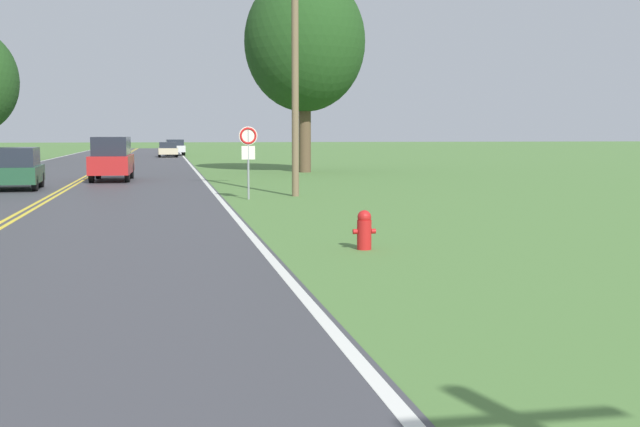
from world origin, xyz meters
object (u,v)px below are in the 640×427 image
object	(u,v)px
traffic_sign	(248,145)
tree_behind_sign	(305,42)
car_dark_green_hatchback_nearest	(15,168)
car_champagne_hatchback_mid_near	(168,149)
car_silver_suv_mid_far	(175,147)
fire_hydrant	(364,230)
car_red_suv_approaching	(112,158)

from	to	relation	value
traffic_sign	tree_behind_sign	size ratio (longest dim) A/B	0.22
traffic_sign	tree_behind_sign	world-z (taller)	tree_behind_sign
car_dark_green_hatchback_nearest	car_champagne_hatchback_mid_near	xyz separation A→B (m)	(5.97, 42.25, -0.11)
car_silver_suv_mid_far	fire_hydrant	bearing A→B (deg)	0.80
car_red_suv_approaching	car_silver_suv_mid_far	bearing A→B (deg)	176.51
tree_behind_sign	car_silver_suv_mid_far	distance (m)	37.65
fire_hydrant	car_dark_green_hatchback_nearest	size ratio (longest dim) A/B	0.20
tree_behind_sign	car_champagne_hatchback_mid_near	bearing A→B (deg)	103.52
fire_hydrant	car_silver_suv_mid_far	world-z (taller)	car_silver_suv_mid_far
traffic_sign	car_dark_green_hatchback_nearest	distance (m)	10.46
car_red_suv_approaching	car_silver_suv_mid_far	xyz separation A→B (m)	(3.40, 42.76, -0.19)
traffic_sign	car_champagne_hatchback_mid_near	size ratio (longest dim) A/B	0.58
traffic_sign	car_champagne_hatchback_mid_near	world-z (taller)	traffic_sign
fire_hydrant	car_champagne_hatchback_mid_near	size ratio (longest dim) A/B	0.18
tree_behind_sign	fire_hydrant	bearing A→B (deg)	-97.81
car_champagne_hatchback_mid_near	car_dark_green_hatchback_nearest	bearing A→B (deg)	-9.21
traffic_sign	car_champagne_hatchback_mid_near	bearing A→B (deg)	92.79
fire_hydrant	car_champagne_hatchback_mid_near	bearing A→B (deg)	93.14
tree_behind_sign	car_red_suv_approaching	distance (m)	13.30
car_champagne_hatchback_mid_near	car_silver_suv_mid_far	distance (m)	5.94
fire_hydrant	car_dark_green_hatchback_nearest	distance (m)	20.26
car_red_suv_approaching	car_champagne_hatchback_mid_near	bearing A→B (deg)	176.90
car_dark_green_hatchback_nearest	car_red_suv_approaching	xyz separation A→B (m)	(3.29, 5.38, 0.20)
fire_hydrant	car_dark_green_hatchback_nearest	world-z (taller)	car_dark_green_hatchback_nearest
car_champagne_hatchback_mid_near	car_silver_suv_mid_far	world-z (taller)	car_silver_suv_mid_far
tree_behind_sign	car_red_suv_approaching	bearing A→B (deg)	-148.17
fire_hydrant	tree_behind_sign	xyz separation A→B (m)	(4.06, 29.62, 6.76)
fire_hydrant	car_silver_suv_mid_far	xyz separation A→B (m)	(-2.58, 66.15, 0.49)
traffic_sign	car_red_suv_approaching	bearing A→B (deg)	113.43
car_dark_green_hatchback_nearest	tree_behind_sign	bearing A→B (deg)	-51.53
car_champagne_hatchback_mid_near	car_silver_suv_mid_far	bearing A→B (deg)	171.87
car_dark_green_hatchback_nearest	car_champagne_hatchback_mid_near	bearing A→B (deg)	-10.63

